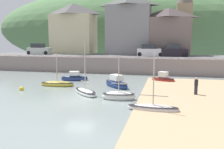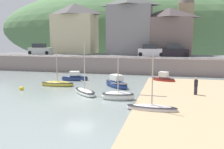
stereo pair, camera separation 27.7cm
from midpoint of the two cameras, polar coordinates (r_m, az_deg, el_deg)
The scene contains 19 objects.
ground at distance 12.92m, azimuth -16.78°, elevation -15.63°, with size 48.00×41.00×0.61m.
quay_seawall at distance 38.16m, azimuth 1.84°, elevation 2.49°, with size 48.00×9.40×2.40m.
hillside_backdrop at distance 76.00m, azimuth 3.71°, elevation 10.53°, with size 80.00×44.00×22.96m.
waterfront_building_left at distance 48.28m, azimuth -8.41°, elevation 10.58°, with size 8.12×5.64×9.38m.
waterfront_building_centre at distance 45.51m, azimuth 4.40°, elevation 11.51°, with size 7.90×6.13×10.56m.
waterfront_building_right at distance 44.92m, azimuth 13.32°, elevation 9.77°, with size 7.48×6.00×8.10m.
church_with_spire at distance 49.19m, azimuth 16.83°, elevation 13.46°, with size 3.00×3.00×14.53m.
sailboat_tall_mast at distance 23.85m, azimuth -5.96°, elevation -3.97°, with size 3.50×3.62×5.11m.
sailboat_nearest_shore at distance 28.33m, azimuth -12.24°, elevation -2.10°, with size 3.94×1.35×4.00m.
sailboat_far_left at distance 31.62m, azimuth -8.36°, elevation -0.73°, with size 3.56×1.81×1.34m.
rowboat_small_beached at distance 27.07m, azimuth 1.30°, elevation -2.08°, with size 3.71×3.76×1.58m.
sailboat_white_hull at distance 31.11m, azimuth 12.06°, elevation -0.98°, with size 3.18×2.16×1.37m.
fishing_boat_green at distance 21.71m, azimuth 1.75°, elevation -4.98°, with size 3.04×1.50×4.02m.
dinghy_open_wooden at distance 18.60m, azimuth 9.60°, elevation -7.65°, with size 3.88×1.23×4.38m.
parked_car_near_slipway at distance 46.34m, azimuth -16.08°, elevation 5.52°, with size 4.14×1.82×1.95m.
parked_car_by_wall at distance 40.56m, azimuth 9.17°, elevation 5.36°, with size 4.15×1.83×1.95m.
parked_car_end_of_row at distance 40.47m, azimuth 14.49°, elevation 5.19°, with size 4.23×2.03×1.95m.
person_on_slipway at distance 24.24m, azimuth 19.13°, elevation -2.37°, with size 0.34×0.34×1.62m.
mooring_buoy at distance 27.17m, azimuth -19.90°, elevation -3.09°, with size 0.45×0.45×0.45m.
Camera 2 is at (7.60, -19.67, 5.37)m, focal length 39.55 mm.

